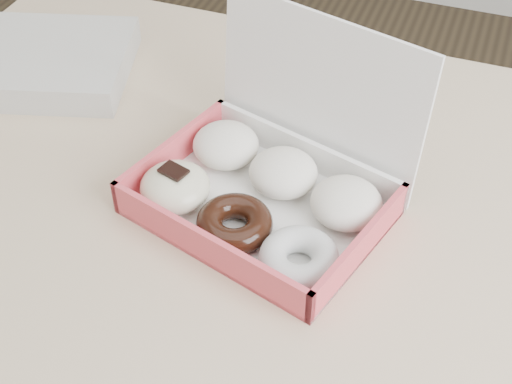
% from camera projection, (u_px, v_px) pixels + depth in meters
% --- Properties ---
extents(table, '(1.20, 0.80, 0.75)m').
position_uv_depth(table, '(260.00, 221.00, 1.02)').
color(table, '#CBB086').
rests_on(table, ground).
extents(donut_box, '(0.36, 0.33, 0.22)m').
position_uv_depth(donut_box, '(266.00, 184.00, 0.91)').
color(donut_box, white).
rests_on(donut_box, table).
extents(newspapers, '(0.33, 0.29, 0.04)m').
position_uv_depth(newspapers, '(41.00, 61.00, 1.14)').
color(newspapers, beige).
rests_on(newspapers, table).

